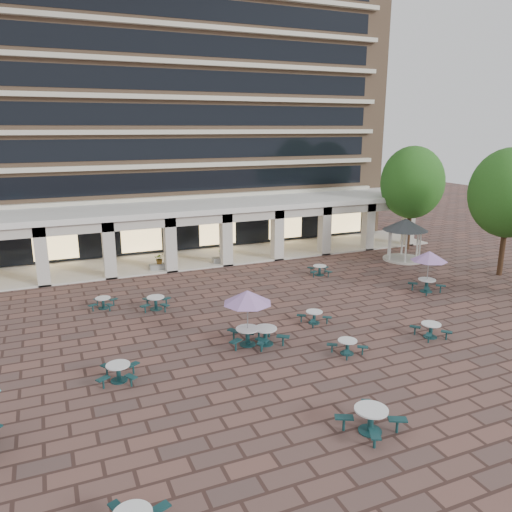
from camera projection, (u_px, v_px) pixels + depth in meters
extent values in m
plane|color=brown|center=(269.00, 329.00, 25.70)|extent=(120.00, 120.00, 0.00)
cube|color=#8F6D51|center=(154.00, 117.00, 45.65)|extent=(40.00, 15.00, 22.00)
cube|color=beige|center=(179.00, 198.00, 40.38)|extent=(36.80, 0.50, 0.35)
cube|color=black|center=(177.00, 182.00, 40.26)|extent=(35.20, 0.05, 1.60)
cube|color=beige|center=(177.00, 166.00, 39.73)|extent=(36.80, 0.50, 0.35)
cube|color=black|center=(176.00, 149.00, 39.61)|extent=(35.20, 0.05, 1.60)
cube|color=beige|center=(176.00, 132.00, 39.07)|extent=(36.80, 0.50, 0.35)
cube|color=black|center=(175.00, 115.00, 38.95)|extent=(35.20, 0.05, 1.60)
cube|color=beige|center=(175.00, 97.00, 38.42)|extent=(36.80, 0.50, 0.35)
cube|color=black|center=(173.00, 80.00, 38.30)|extent=(35.20, 0.05, 1.60)
cube|color=beige|center=(173.00, 61.00, 37.77)|extent=(36.80, 0.50, 0.35)
cube|color=black|center=(172.00, 43.00, 37.65)|extent=(35.20, 0.05, 1.60)
cube|color=beige|center=(172.00, 24.00, 37.12)|extent=(36.80, 0.50, 0.35)
cube|color=black|center=(170.00, 6.00, 37.00)|extent=(35.20, 0.05, 1.60)
cube|color=white|center=(188.00, 207.00, 38.00)|extent=(42.00, 6.60, 0.40)
cube|color=beige|center=(199.00, 218.00, 35.58)|extent=(42.00, 0.30, 0.90)
cube|color=black|center=(180.00, 231.00, 41.01)|extent=(38.00, 0.15, 3.20)
cube|color=beige|center=(190.00, 259.00, 39.04)|extent=(42.00, 6.00, 0.12)
cube|color=beige|center=(42.00, 256.00, 32.23)|extent=(0.80, 0.80, 4.00)
cube|color=beige|center=(109.00, 250.00, 33.84)|extent=(0.80, 0.80, 4.00)
cube|color=beige|center=(170.00, 244.00, 35.44)|extent=(0.80, 0.80, 4.00)
cube|color=beige|center=(226.00, 239.00, 37.04)|extent=(0.80, 0.80, 4.00)
cube|color=beige|center=(277.00, 234.00, 38.64)|extent=(0.80, 0.80, 4.00)
cube|color=beige|center=(324.00, 230.00, 40.25)|extent=(0.80, 0.80, 4.00)
cube|color=beige|center=(368.00, 226.00, 41.85)|extent=(0.80, 0.80, 4.00)
cube|color=beige|center=(408.00, 223.00, 43.45)|extent=(0.80, 0.80, 4.00)
cube|color=#FFD88C|center=(55.00, 244.00, 37.28)|extent=(3.20, 0.08, 2.40)
cube|color=#FFD88C|center=(141.00, 237.00, 39.71)|extent=(3.20, 0.08, 2.40)
cube|color=#FFD88C|center=(218.00, 230.00, 42.14)|extent=(3.20, 0.08, 2.40)
cube|color=#FFD88C|center=(285.00, 225.00, 44.57)|extent=(3.20, 0.08, 2.40)
cube|color=#FFD88C|center=(346.00, 220.00, 47.00)|extent=(3.20, 0.08, 2.40)
cube|color=#143A3E|center=(160.00, 508.00, 12.99)|extent=(0.62, 0.46, 0.05)
cube|color=#143A3E|center=(117.00, 508.00, 13.01)|extent=(0.46, 0.62, 0.05)
cylinder|color=#143A3E|center=(370.00, 431.00, 17.01)|extent=(0.80, 0.80, 0.05)
cylinder|color=#143A3E|center=(371.00, 422.00, 16.92)|extent=(0.21, 0.21, 0.76)
cylinder|color=silver|center=(371.00, 410.00, 16.80)|extent=(1.15, 1.15, 0.06)
cube|color=#143A3E|center=(367.00, 404.00, 17.75)|extent=(0.57, 0.71, 0.06)
cylinder|color=#143A3E|center=(366.00, 411.00, 17.82)|extent=(0.09, 0.09, 0.48)
cube|color=#143A3E|center=(344.00, 417.00, 16.95)|extent=(0.71, 0.57, 0.06)
cylinder|color=#143A3E|center=(344.00, 424.00, 17.01)|extent=(0.09, 0.09, 0.48)
cube|color=#143A3E|center=(375.00, 434.00, 16.02)|extent=(0.57, 0.71, 0.06)
cylinder|color=#143A3E|center=(375.00, 441.00, 16.09)|extent=(0.09, 0.09, 0.48)
cube|color=#143A3E|center=(398.00, 419.00, 16.83)|extent=(0.71, 0.57, 0.06)
cylinder|color=#143A3E|center=(397.00, 426.00, 16.89)|extent=(0.09, 0.09, 0.48)
cylinder|color=#143A3E|center=(347.00, 353.00, 22.86)|extent=(0.62, 0.62, 0.04)
cylinder|color=#143A3E|center=(347.00, 348.00, 22.80)|extent=(0.16, 0.16, 0.58)
cylinder|color=silver|center=(348.00, 341.00, 22.71)|extent=(0.88, 0.88, 0.04)
cube|color=#143A3E|center=(348.00, 340.00, 23.43)|extent=(0.48, 0.54, 0.04)
cylinder|color=#143A3E|center=(347.00, 344.00, 23.48)|extent=(0.07, 0.07, 0.37)
cube|color=#143A3E|center=(332.00, 345.00, 22.90)|extent=(0.54, 0.48, 0.04)
cylinder|color=#143A3E|center=(332.00, 349.00, 22.95)|extent=(0.07, 0.07, 0.37)
cube|color=#143A3E|center=(347.00, 352.00, 22.12)|extent=(0.48, 0.54, 0.04)
cylinder|color=#143A3E|center=(347.00, 356.00, 22.17)|extent=(0.07, 0.07, 0.37)
cube|color=#143A3E|center=(363.00, 347.00, 22.65)|extent=(0.54, 0.48, 0.04)
cylinder|color=#143A3E|center=(362.00, 351.00, 22.70)|extent=(0.07, 0.07, 0.37)
cylinder|color=#143A3E|center=(430.00, 337.00, 24.65)|extent=(0.66, 0.66, 0.04)
cylinder|color=#143A3E|center=(431.00, 331.00, 24.58)|extent=(0.17, 0.17, 0.63)
cylinder|color=silver|center=(431.00, 324.00, 24.48)|extent=(0.95, 0.95, 0.05)
cube|color=#143A3E|center=(432.00, 324.00, 25.20)|extent=(0.57, 0.55, 0.05)
cylinder|color=#143A3E|center=(432.00, 328.00, 25.25)|extent=(0.08, 0.08, 0.40)
cube|color=#143A3E|center=(415.00, 327.00, 24.85)|extent=(0.55, 0.57, 0.05)
cylinder|color=#143A3E|center=(415.00, 331.00, 24.91)|extent=(0.08, 0.08, 0.40)
cube|color=#143A3E|center=(429.00, 335.00, 23.90)|extent=(0.57, 0.55, 0.05)
cylinder|color=#143A3E|center=(429.00, 339.00, 23.96)|extent=(0.08, 0.08, 0.40)
cube|color=#143A3E|center=(447.00, 332.00, 24.24)|extent=(0.55, 0.57, 0.05)
cylinder|color=#143A3E|center=(446.00, 336.00, 24.30)|extent=(0.08, 0.08, 0.40)
cylinder|color=#143A3E|center=(265.00, 344.00, 23.87)|extent=(0.77, 0.77, 0.04)
cylinder|color=#143A3E|center=(265.00, 337.00, 23.78)|extent=(0.20, 0.20, 0.72)
cylinder|color=silver|center=(265.00, 328.00, 23.67)|extent=(1.10, 1.10, 0.05)
cube|color=#143A3E|center=(269.00, 328.00, 24.56)|extent=(0.61, 0.67, 0.05)
cylinder|color=#143A3E|center=(269.00, 333.00, 24.62)|extent=(0.09, 0.09, 0.46)
cube|color=#143A3E|center=(248.00, 333.00, 23.95)|extent=(0.67, 0.61, 0.05)
cylinder|color=#143A3E|center=(248.00, 338.00, 24.01)|extent=(0.09, 0.09, 0.46)
cube|color=#143A3E|center=(261.00, 342.00, 22.95)|extent=(0.61, 0.67, 0.05)
cylinder|color=#143A3E|center=(261.00, 347.00, 23.01)|extent=(0.09, 0.09, 0.46)
cube|color=#143A3E|center=(283.00, 336.00, 23.56)|extent=(0.67, 0.61, 0.05)
cylinder|color=#143A3E|center=(283.00, 341.00, 23.62)|extent=(0.09, 0.09, 0.46)
cylinder|color=#143A3E|center=(248.00, 344.00, 23.80)|extent=(0.78, 0.78, 0.04)
cylinder|color=#143A3E|center=(248.00, 337.00, 23.71)|extent=(0.20, 0.20, 0.74)
cylinder|color=silver|center=(248.00, 329.00, 23.60)|extent=(1.12, 1.12, 0.06)
cube|color=#143A3E|center=(259.00, 329.00, 24.34)|extent=(0.69, 0.57, 0.06)
cylinder|color=#143A3E|center=(259.00, 334.00, 24.41)|extent=(0.09, 0.09, 0.47)
cube|color=#143A3E|center=(234.00, 331.00, 24.20)|extent=(0.57, 0.69, 0.06)
cylinder|color=#143A3E|center=(234.00, 335.00, 24.27)|extent=(0.09, 0.09, 0.47)
cube|color=#143A3E|center=(236.00, 341.00, 23.02)|extent=(0.69, 0.57, 0.06)
cylinder|color=#143A3E|center=(236.00, 346.00, 23.08)|extent=(0.09, 0.09, 0.47)
cube|color=#143A3E|center=(262.00, 340.00, 23.16)|extent=(0.57, 0.69, 0.06)
cylinder|color=#143A3E|center=(262.00, 345.00, 23.22)|extent=(0.09, 0.09, 0.47)
cylinder|color=gray|center=(248.00, 318.00, 23.47)|extent=(0.06, 0.06, 2.68)
cone|color=#9F73BA|center=(247.00, 297.00, 23.20)|extent=(2.34, 2.34, 0.61)
cylinder|color=#143A3E|center=(314.00, 323.00, 26.43)|extent=(0.61, 0.61, 0.03)
cylinder|color=#143A3E|center=(314.00, 318.00, 26.36)|extent=(0.16, 0.16, 0.58)
cylinder|color=silver|center=(314.00, 312.00, 26.27)|extent=(0.87, 0.87, 0.04)
cube|color=#143A3E|center=(315.00, 312.00, 26.98)|extent=(0.47, 0.53, 0.04)
cylinder|color=#143A3E|center=(315.00, 315.00, 27.03)|extent=(0.07, 0.07, 0.37)
cube|color=#143A3E|center=(301.00, 315.00, 26.47)|extent=(0.53, 0.47, 0.04)
cylinder|color=#143A3E|center=(301.00, 319.00, 26.52)|extent=(0.07, 0.07, 0.37)
cube|color=#143A3E|center=(313.00, 321.00, 25.69)|extent=(0.47, 0.53, 0.04)
cylinder|color=#143A3E|center=(313.00, 325.00, 25.74)|extent=(0.07, 0.07, 0.37)
cube|color=#143A3E|center=(327.00, 317.00, 26.21)|extent=(0.53, 0.47, 0.04)
cylinder|color=#143A3E|center=(327.00, 321.00, 26.26)|extent=(0.07, 0.07, 0.37)
cylinder|color=#143A3E|center=(119.00, 380.00, 20.40)|extent=(0.68, 0.68, 0.04)
cylinder|color=#143A3E|center=(119.00, 374.00, 20.33)|extent=(0.18, 0.18, 0.64)
cylinder|color=silver|center=(118.00, 365.00, 20.23)|extent=(0.98, 0.98, 0.05)
cube|color=#143A3E|center=(133.00, 364.00, 20.90)|extent=(0.60, 0.51, 0.05)
cylinder|color=#143A3E|center=(133.00, 369.00, 20.95)|extent=(0.08, 0.08, 0.41)
cube|color=#143A3E|center=(107.00, 366.00, 20.73)|extent=(0.51, 0.60, 0.05)
cylinder|color=#143A3E|center=(107.00, 371.00, 20.79)|extent=(0.08, 0.08, 0.41)
cube|color=#143A3E|center=(103.00, 379.00, 19.70)|extent=(0.60, 0.51, 0.05)
cylinder|color=#143A3E|center=(103.00, 384.00, 19.76)|extent=(0.08, 0.08, 0.41)
cube|color=#143A3E|center=(131.00, 377.00, 19.87)|extent=(0.51, 0.60, 0.05)
cylinder|color=#143A3E|center=(131.00, 382.00, 19.92)|extent=(0.08, 0.08, 0.41)
cylinder|color=#143A3E|center=(104.00, 308.00, 28.57)|extent=(0.60, 0.60, 0.03)
cylinder|color=#143A3E|center=(103.00, 304.00, 28.51)|extent=(0.15, 0.15, 0.56)
cylinder|color=silver|center=(103.00, 298.00, 28.42)|extent=(0.85, 0.85, 0.04)
cube|color=#143A3E|center=(113.00, 299.00, 28.96)|extent=(0.52, 0.41, 0.04)
cylinder|color=#143A3E|center=(114.00, 302.00, 29.00)|extent=(0.07, 0.07, 0.36)
cube|color=#143A3E|center=(97.00, 299.00, 28.92)|extent=(0.41, 0.52, 0.04)
cylinder|color=#143A3E|center=(97.00, 303.00, 28.97)|extent=(0.07, 0.07, 0.36)
cube|color=#143A3E|center=(93.00, 305.00, 28.01)|extent=(0.52, 0.41, 0.04)
cylinder|color=#143A3E|center=(93.00, 308.00, 28.06)|extent=(0.07, 0.07, 0.36)
cube|color=#143A3E|center=(109.00, 305.00, 28.05)|extent=(0.41, 0.52, 0.04)
cylinder|color=#143A3E|center=(110.00, 308.00, 28.10)|extent=(0.07, 0.07, 0.36)
cylinder|color=#143A3E|center=(319.00, 275.00, 34.96)|extent=(0.65, 0.65, 0.04)
cylinder|color=#143A3E|center=(320.00, 271.00, 34.89)|extent=(0.17, 0.17, 0.61)
cylinder|color=silver|center=(320.00, 266.00, 34.80)|extent=(0.93, 0.93, 0.05)
cube|color=#143A3E|center=(325.00, 267.00, 35.40)|extent=(0.57, 0.46, 0.05)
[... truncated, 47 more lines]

